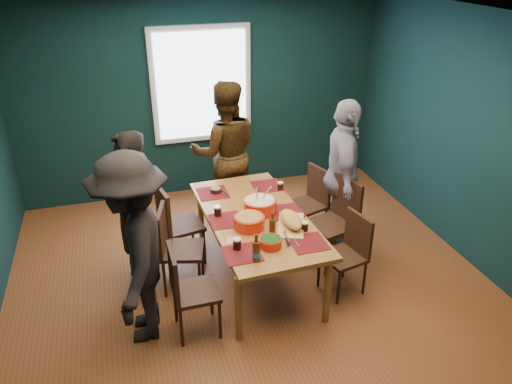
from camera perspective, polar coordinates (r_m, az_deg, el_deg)
The scene contains 26 objects.
room at distance 4.88m, azimuth -1.26°, elevation 3.77°, with size 5.01×5.01×2.71m.
dining_table at distance 5.18m, azimuth 0.03°, elevation -3.43°, with size 1.06×1.99×0.74m.
chair_left_far at distance 5.53m, azimuth -9.42°, elevation -3.18°, with size 0.50×0.50×0.94m.
chair_left_mid at distance 5.15m, azimuth -9.43°, elevation -5.76°, with size 0.51×0.51×0.92m.
chair_left_near at distance 4.57m, azimuth -8.04°, elevation -10.55°, with size 0.41×0.41×0.90m.
chair_right_far at distance 6.05m, azimuth 6.44°, elevation -0.61°, with size 0.50×0.50×0.88m.
chair_right_mid at distance 5.57m, azimuth 9.39°, elevation -2.62°, with size 0.55×0.55×0.99m.
chair_right_near at distance 5.17m, azimuth 10.70°, elevation -6.27°, with size 0.46×0.46×0.85m.
person_far_left at distance 5.13m, azimuth -13.98°, elevation -2.34°, with size 0.62×0.41×1.70m, color black.
person_back at distance 6.27m, azimuth -3.53°, elevation 4.53°, with size 0.88×0.69×1.81m, color black.
person_right at distance 5.75m, azimuth 9.85°, elevation 1.83°, with size 1.04×0.43×1.78m, color white.
person_near_left at distance 4.45m, azimuth -13.72°, elevation -6.47°, with size 1.16×0.67×1.79m, color black.
bowl_salad at distance 4.91m, azimuth -0.79°, elevation -3.39°, with size 0.31×0.31×0.13m.
bowl_dumpling at distance 5.19m, azimuth 0.48°, elevation -1.52°, with size 0.34×0.34×0.32m.
bowl_herbs at distance 4.63m, azimuth 1.66°, elevation -5.74°, with size 0.21×0.21×0.09m.
cutting_board at distance 4.94m, azimuth 4.02°, elevation -3.33°, with size 0.42×0.64×0.14m.
small_bowl at distance 5.63m, azimuth -4.59°, elevation 0.22°, with size 0.13×0.13×0.05m.
beer_bottle_a at distance 4.41m, azimuth 0.04°, elevation -6.79°, with size 0.07×0.07×0.27m.
beer_bottle_b at distance 4.77m, azimuth 1.89°, elevation -3.99°, with size 0.06×0.06×0.25m.
cola_glass_a at distance 4.59m, azimuth -2.17°, elevation -5.89°, with size 0.08×0.08×0.11m.
cola_glass_b at distance 4.89m, azimuth 5.61°, elevation -3.88°, with size 0.07×0.07×0.09m.
cola_glass_c at distance 5.67m, azimuth 2.79°, elevation 0.74°, with size 0.07×0.07×0.09m.
cola_glass_d at distance 5.13m, azimuth -4.40°, elevation -2.13°, with size 0.08×0.08×0.11m.
napkin_a at distance 5.33m, azimuth 3.50°, elevation -1.65°, with size 0.13×0.13×0.00m, color #EA8662.
napkin_b at distance 4.75m, azimuth -2.65°, elevation -5.54°, with size 0.12×0.12×0.00m, color #EA8662.
napkin_c at distance 4.69m, azimuth 6.59°, elevation -6.16°, with size 0.13×0.13×0.00m, color #EA8662.
Camera 1 is at (-1.17, -4.07, 3.28)m, focal length 35.00 mm.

